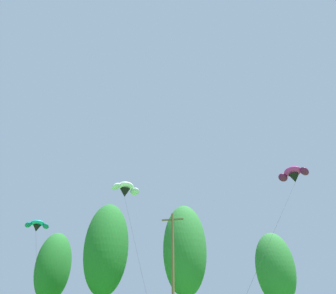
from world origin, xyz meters
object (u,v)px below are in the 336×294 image
object	(u,v)px
utility_pole	(173,267)
parafoil_kite_high_teal	(37,225)
parafoil_kite_mid_white	(125,189)
parafoil_kite_far_magenta	(294,174)

from	to	relation	value
utility_pole	parafoil_kite_high_teal	world-z (taller)	parafoil_kite_high_teal
parafoil_kite_high_teal	utility_pole	bearing A→B (deg)	-8.91
parafoil_kite_mid_white	parafoil_kite_far_magenta	world-z (taller)	parafoil_kite_far_magenta
parafoil_kite_mid_white	parafoil_kite_far_magenta	xyz separation A→B (m)	(20.43, 3.91, 1.56)
utility_pole	parafoil_kite_mid_white	distance (m)	12.40
parafoil_kite_mid_white	parafoil_kite_far_magenta	distance (m)	20.86
parafoil_kite_high_teal	parafoil_kite_mid_white	xyz separation A→B (m)	(10.60, 1.17, 4.16)
parafoil_kite_high_teal	parafoil_kite_far_magenta	world-z (taller)	parafoil_kite_far_magenta
utility_pole	parafoil_kite_far_magenta	size ratio (longest dim) A/B	0.54
parafoil_kite_far_magenta	parafoil_kite_mid_white	bearing A→B (deg)	-169.17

